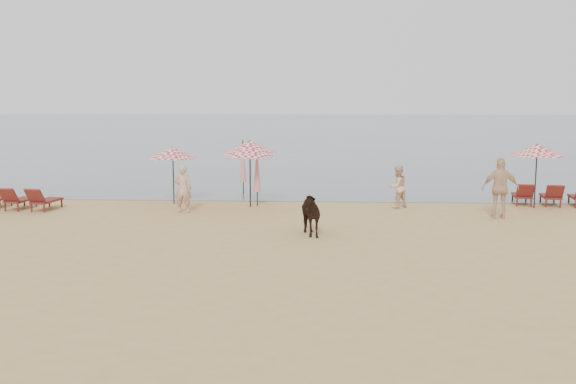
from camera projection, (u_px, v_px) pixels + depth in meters
name	position (u px, v px, depth m)	size (l,w,h in m)	color
ground	(276.00, 274.00, 14.07)	(120.00, 120.00, 0.00)	tan
sea	(316.00, 126.00, 93.13)	(160.00, 140.00, 0.06)	#51606B
lounger_cluster_left	(17.00, 199.00, 22.22)	(2.74, 1.84, 0.56)	maroon
lounger_cluster_right	(552.00, 195.00, 22.99)	(2.75, 1.87, 0.56)	maroon
umbrella_open_left_a	(173.00, 153.00, 23.26)	(1.85, 1.85, 2.10)	black
umbrella_open_left_b	(250.00, 147.00, 22.56)	(1.93, 1.97, 2.46)	black
umbrella_open_right	(537.00, 150.00, 22.33)	(1.87, 1.87, 2.28)	black
umbrella_closed_left	(243.00, 161.00, 25.56)	(0.27, 0.27, 2.20)	black
umbrella_closed_right	(257.00, 169.00, 22.82)	(0.27, 0.27, 2.18)	black
cow	(307.00, 213.00, 18.03)	(0.67, 1.48, 1.25)	black
beachgoer_left	(183.00, 189.00, 21.59)	(0.59, 0.39, 1.63)	tan
beachgoer_right_a	(398.00, 187.00, 22.57)	(0.73, 0.57, 1.50)	#E3AF8D
beachgoer_right_b	(500.00, 188.00, 20.54)	(1.15, 0.48, 1.96)	#DCAF89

